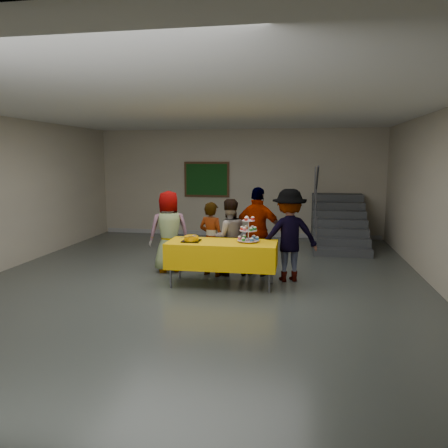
% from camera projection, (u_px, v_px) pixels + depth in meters
% --- Properties ---
extents(room_shell, '(10.00, 10.04, 3.02)m').
position_uv_depth(room_shell, '(198.00, 162.00, 7.34)').
color(room_shell, '#4C514C').
rests_on(room_shell, ground).
extents(bake_table, '(1.88, 0.78, 0.77)m').
position_uv_depth(bake_table, '(222.00, 254.00, 7.52)').
color(bake_table, '#595960').
rests_on(bake_table, ground).
extents(cupcake_stand, '(0.38, 0.38, 0.44)m').
position_uv_depth(cupcake_stand, '(248.00, 232.00, 7.46)').
color(cupcake_stand, silver).
rests_on(cupcake_stand, bake_table).
extents(bear_cake, '(0.32, 0.36, 0.12)m').
position_uv_depth(bear_cake, '(191.00, 238.00, 7.52)').
color(bear_cake, black).
rests_on(bear_cake, bake_table).
extents(schoolchild_a, '(0.91, 0.77, 1.58)m').
position_uv_depth(schoolchild_a, '(169.00, 231.00, 8.45)').
color(schoolchild_a, slate).
rests_on(schoolchild_a, ground).
extents(schoolchild_b, '(0.59, 0.49, 1.39)m').
position_uv_depth(schoolchild_b, '(211.00, 239.00, 8.15)').
color(schoolchild_b, slate).
rests_on(schoolchild_b, ground).
extents(schoolchild_c, '(0.85, 0.76, 1.45)m').
position_uv_depth(schoolchild_c, '(229.00, 237.00, 8.19)').
color(schoolchild_c, slate).
rests_on(schoolchild_c, ground).
extents(schoolchild_d, '(1.04, 0.61, 1.67)m').
position_uv_depth(schoolchild_d, '(258.00, 232.00, 8.15)').
color(schoolchild_d, slate).
rests_on(schoolchild_d, ground).
extents(schoolchild_e, '(1.20, 0.88, 1.66)m').
position_uv_depth(schoolchild_e, '(289.00, 235.00, 7.80)').
color(schoolchild_e, slate).
rests_on(schoolchild_e, ground).
extents(staircase, '(1.30, 2.40, 2.04)m').
position_uv_depth(staircase, '(338.00, 226.00, 11.14)').
color(staircase, '#424447').
rests_on(staircase, ground).
extents(noticeboard, '(1.30, 0.05, 1.00)m').
position_uv_depth(noticeboard, '(207.00, 179.00, 12.39)').
color(noticeboard, '#472B16').
rests_on(noticeboard, ground).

